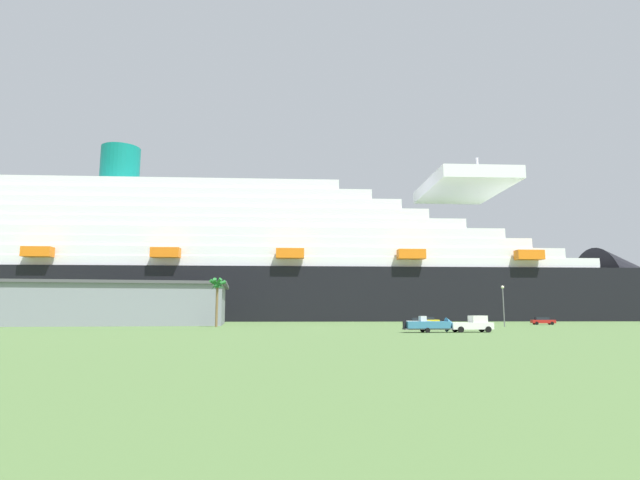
# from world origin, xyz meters

# --- Properties ---
(ground_plane) EXTENTS (600.00, 600.00, 0.00)m
(ground_plane) POSITION_xyz_m (0.00, 30.00, 0.00)
(ground_plane) COLOR #4C6B38
(cruise_ship) EXTENTS (296.55, 38.02, 62.22)m
(cruise_ship) POSITION_xyz_m (-23.75, 71.80, 17.16)
(cruise_ship) COLOR black
(cruise_ship) RESTS_ON ground_plane
(terminal_building) EXTENTS (45.43, 28.27, 8.76)m
(terminal_building) POSITION_xyz_m (-40.90, 20.36, 4.40)
(terminal_building) COLOR gray
(terminal_building) RESTS_ON ground_plane
(pickup_truck) EXTENTS (5.69, 2.50, 2.20)m
(pickup_truck) POSITION_xyz_m (18.53, -22.61, 1.04)
(pickup_truck) COLOR white
(pickup_truck) RESTS_ON ground_plane
(small_boat_on_trailer) EXTENTS (7.96, 2.37, 2.15)m
(small_boat_on_trailer) POSITION_xyz_m (13.01, -22.88, 0.96)
(small_boat_on_trailer) COLOR #595960
(small_boat_on_trailer) RESTS_ON ground_plane
(palm_tree) EXTENTS (3.23, 2.93, 8.96)m
(palm_tree) POSITION_xyz_m (-19.17, 4.89, 7.15)
(palm_tree) COLOR brown
(palm_tree) RESTS_ON ground_plane
(street_lamp) EXTENTS (0.56, 0.56, 7.55)m
(street_lamp) POSITION_xyz_m (33.65, 2.05, 4.95)
(street_lamp) COLOR slate
(street_lamp) RESTS_ON ground_plane
(parked_car_yellow_taxi) EXTENTS (4.65, 2.45, 1.58)m
(parked_car_yellow_taxi) POSITION_xyz_m (24.44, 20.01, 0.83)
(parked_car_yellow_taxi) COLOR yellow
(parked_car_yellow_taxi) RESTS_ON ground_plane
(parked_car_green_wagon) EXTENTS (4.92, 2.56, 1.58)m
(parked_car_green_wagon) POSITION_xyz_m (-39.10, 19.79, 0.84)
(parked_car_green_wagon) COLOR #2D723F
(parked_car_green_wagon) RESTS_ON ground_plane
(parked_car_red_hatchback) EXTENTS (5.00, 2.85, 1.58)m
(parked_car_red_hatchback) POSITION_xyz_m (48.26, 16.24, 0.84)
(parked_car_red_hatchback) COLOR red
(parked_car_red_hatchback) RESTS_ON ground_plane
(parked_car_white_van) EXTENTS (4.86, 2.40, 1.58)m
(parked_car_white_van) POSITION_xyz_m (18.69, 6.60, 0.84)
(parked_car_white_van) COLOR white
(parked_car_white_van) RESTS_ON ground_plane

